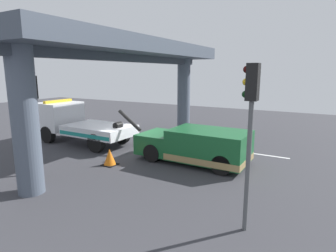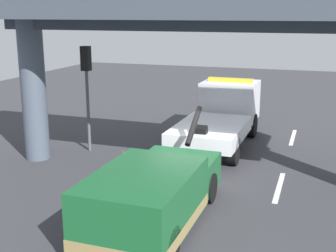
% 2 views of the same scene
% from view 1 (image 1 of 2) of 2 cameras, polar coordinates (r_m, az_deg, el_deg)
% --- Properties ---
extents(ground_plane, '(60.00, 40.00, 0.10)m').
position_cam_1_polar(ground_plane, '(14.93, -6.87, -5.39)').
color(ground_plane, '#38383D').
extents(lane_stripe_west, '(2.60, 0.16, 0.01)m').
position_cam_1_polar(lane_stripe_west, '(15.04, 18.70, -5.58)').
color(lane_stripe_west, silver).
rests_on(lane_stripe_west, ground).
extents(lane_stripe_mid, '(2.60, 0.16, 0.01)m').
position_cam_1_polar(lane_stripe_mid, '(17.12, -1.38, -2.99)').
color(lane_stripe_mid, silver).
rests_on(lane_stripe_mid, ground).
extents(lane_stripe_east, '(2.60, 0.16, 0.01)m').
position_cam_1_polar(lane_stripe_east, '(20.79, -15.69, -0.90)').
color(lane_stripe_east, silver).
rests_on(lane_stripe_east, ground).
extents(tow_truck_white, '(7.27, 2.48, 2.46)m').
position_cam_1_polar(tow_truck_white, '(17.55, -18.45, 0.78)').
color(tow_truck_white, white).
rests_on(tow_truck_white, ground).
extents(towed_van_green, '(5.22, 2.27, 1.58)m').
position_cam_1_polar(towed_van_green, '(12.95, 6.00, -4.12)').
color(towed_van_green, '#195B2D').
rests_on(towed_van_green, ground).
extents(overpass_structure, '(3.60, 13.79, 5.69)m').
position_cam_1_polar(overpass_structure, '(14.38, -7.55, 13.64)').
color(overpass_structure, '#4C5666').
rests_on(overpass_structure, ground).
extents(traffic_light_near, '(0.39, 0.32, 4.35)m').
position_cam_1_polar(traffic_light_near, '(7.17, 16.46, 2.74)').
color(traffic_light_near, '#515456').
rests_on(traffic_light_near, ground).
extents(traffic_light_far, '(0.39, 0.32, 3.99)m').
position_cam_1_polar(traffic_light_far, '(12.31, -25.85, 4.20)').
color(traffic_light_far, '#515456').
rests_on(traffic_light_far, ground).
extents(traffic_cone_orange, '(0.62, 0.62, 0.74)m').
position_cam_1_polar(traffic_cone_orange, '(12.93, -11.82, -6.28)').
color(traffic_cone_orange, orange).
rests_on(traffic_cone_orange, ground).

